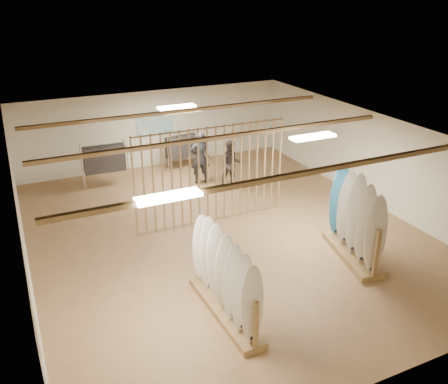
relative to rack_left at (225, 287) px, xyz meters
name	(u,v)px	position (x,y,z in m)	size (l,w,h in m)	color
floor	(224,232)	(1.48, 3.20, -0.64)	(12.00, 12.00, 0.00)	#A1764E
ceiling	(224,134)	(1.48, 3.20, 2.16)	(12.00, 12.00, 0.00)	gray
wall_back	(155,129)	(1.48, 9.20, 0.76)	(12.00, 12.00, 0.00)	white
wall_front	(385,317)	(1.48, -2.80, 0.76)	(12.00, 12.00, 0.00)	white
wall_left	(21,222)	(-3.52, 3.20, 0.76)	(12.00, 12.00, 0.00)	white
wall_right	(373,158)	(6.48, 3.20, 0.76)	(12.00, 12.00, 0.00)	white
ceiling_slats	(224,137)	(1.48, 3.20, 2.08)	(9.50, 6.12, 0.10)	olive
light_panels	(224,136)	(1.48, 3.20, 2.10)	(1.20, 0.35, 0.06)	white
bamboo_partition	(212,175)	(1.48, 4.00, 0.76)	(4.45, 0.05, 2.78)	#A4804F
poster	(155,123)	(1.48, 9.18, 0.96)	(1.40, 0.03, 0.90)	#379EC3
rack_left	(225,287)	(0.00, 0.00, 0.00)	(0.56, 2.66, 1.85)	olive
rack_right	(354,231)	(3.80, 0.67, 0.11)	(1.10, 2.37, 2.18)	olive
clothing_rack_a	(104,159)	(-0.73, 7.78, 0.37)	(1.44, 0.40, 1.55)	silver
clothing_rack_b	(181,146)	(2.17, 8.35, 0.24)	(1.25, 0.48, 1.35)	silver
shopper_a	(200,154)	(2.28, 6.81, 0.39)	(0.75, 0.51, 2.05)	#24262C
shopper_b	(231,162)	(3.03, 5.94, 0.30)	(0.90, 0.70, 1.87)	#3B322E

